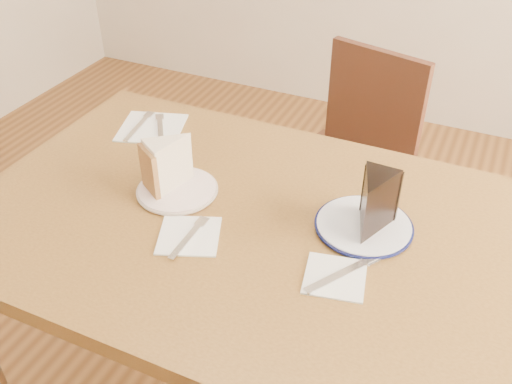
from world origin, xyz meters
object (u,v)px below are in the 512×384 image
object	(u,v)px
chair_far	(349,165)
carrot_cake	(172,164)
plate_navy	(364,226)
table	(243,252)
chocolate_cake	(372,207)
plate_cream	(177,190)

from	to	relation	value
chair_far	carrot_cake	distance (m)	0.81
plate_navy	table	bearing A→B (deg)	-163.41
plate_navy	chocolate_cake	size ratio (longest dim) A/B	1.72
plate_navy	chocolate_cake	distance (m)	0.07
chair_far	chocolate_cake	distance (m)	0.79
table	chair_far	distance (m)	0.75
plate_navy	carrot_cake	xyz separation A→B (m)	(-0.44, -0.04, 0.06)
plate_cream	chocolate_cake	world-z (taller)	chocolate_cake
plate_navy	carrot_cake	distance (m)	0.44
carrot_cake	chocolate_cake	size ratio (longest dim) A/B	0.93
plate_navy	carrot_cake	size ratio (longest dim) A/B	1.86
carrot_cake	plate_cream	bearing A→B (deg)	-4.92
plate_cream	chocolate_cake	bearing A→B (deg)	5.21
table	plate_cream	size ratio (longest dim) A/B	6.80
chair_far	plate_cream	size ratio (longest dim) A/B	4.67
table	plate_cream	xyz separation A→B (m)	(-0.17, 0.02, 0.10)
chair_far	plate_navy	bearing A→B (deg)	122.60
chair_far	plate_navy	xyz separation A→B (m)	(0.21, -0.65, 0.30)
carrot_cake	chocolate_cake	world-z (taller)	chocolate_cake
plate_cream	plate_navy	distance (m)	0.42
plate_cream	plate_navy	xyz separation A→B (m)	(0.42, 0.05, 0.00)
table	carrot_cake	distance (m)	0.25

